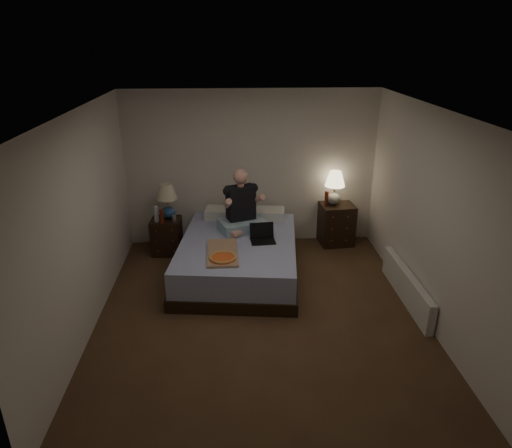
{
  "coord_description": "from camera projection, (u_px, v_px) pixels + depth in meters",
  "views": [
    {
      "loc": [
        -0.33,
        -4.83,
        3.23
      ],
      "look_at": [
        0.0,
        0.9,
        0.85
      ],
      "focal_mm": 32.0,
      "sensor_mm": 36.0,
      "label": 1
    }
  ],
  "objects": [
    {
      "name": "beer_bottle_right",
      "position": [
        326.0,
        198.0,
        7.35
      ],
      "size": [
        0.06,
        0.06,
        0.23
      ],
      "primitive_type": "cylinder",
      "color": "#5C1D0D",
      "rests_on": "nightstand_right"
    },
    {
      "name": "pizza_box",
      "position": [
        223.0,
        258.0,
        5.86
      ],
      "size": [
        0.41,
        0.77,
        0.08
      ],
      "primitive_type": null,
      "rotation": [
        0.0,
        0.0,
        0.02
      ],
      "color": "tan",
      "rests_on": "bed"
    },
    {
      "name": "beer_bottle_left",
      "position": [
        162.0,
        216.0,
        6.91
      ],
      "size": [
        0.06,
        0.06,
        0.23
      ],
      "primitive_type": "cylinder",
      "color": "#5E1F0D",
      "rests_on": "nightstand_left"
    },
    {
      "name": "nightstand_left",
      "position": [
        167.0,
        236.0,
        7.22
      ],
      "size": [
        0.47,
        0.43,
        0.58
      ],
      "primitive_type": "cube",
      "rotation": [
        0.0,
        0.0,
        -0.07
      ],
      "color": "black",
      "rests_on": "floor"
    },
    {
      "name": "ceiling",
      "position": [
        261.0,
        111.0,
        4.76
      ],
      "size": [
        4.0,
        4.5,
        0.0
      ],
      "primitive_type": "cube",
      "rotation": [
        3.14,
        0.0,
        0.0
      ],
      "color": "white",
      "rests_on": "ground"
    },
    {
      "name": "radiator",
      "position": [
        407.0,
        287.0,
        5.94
      ],
      "size": [
        0.1,
        1.6,
        0.4
      ],
      "primitive_type": "cube",
      "color": "silver",
      "rests_on": "floor"
    },
    {
      "name": "water_bottle",
      "position": [
        156.0,
        214.0,
        6.98
      ],
      "size": [
        0.07,
        0.07,
        0.25
      ],
      "primitive_type": "cylinder",
      "color": "silver",
      "rests_on": "nightstand_left"
    },
    {
      "name": "bed",
      "position": [
        239.0,
        257.0,
        6.59
      ],
      "size": [
        1.85,
        2.32,
        0.54
      ],
      "primitive_type": "cube",
      "rotation": [
        0.0,
        0.0,
        -0.11
      ],
      "color": "#5F70BE",
      "rests_on": "floor"
    },
    {
      "name": "wall_right",
      "position": [
        431.0,
        218.0,
        5.34
      ],
      "size": [
        0.0,
        4.5,
        2.5
      ],
      "primitive_type": "cube",
      "rotation": [
        1.57,
        0.0,
        -1.57
      ],
      "color": "silver",
      "rests_on": "ground"
    },
    {
      "name": "wall_back",
      "position": [
        251.0,
        169.0,
        7.31
      ],
      "size": [
        4.0,
        0.0,
        2.5
      ],
      "primitive_type": "cube",
      "rotation": [
        1.57,
        0.0,
        0.0
      ],
      "color": "silver",
      "rests_on": "ground"
    },
    {
      "name": "wall_left",
      "position": [
        83.0,
        226.0,
        5.13
      ],
      "size": [
        0.0,
        4.5,
        2.5
      ],
      "primitive_type": "cube",
      "rotation": [
        1.57,
        0.0,
        1.57
      ],
      "color": "silver",
      "rests_on": "ground"
    },
    {
      "name": "lamp_left",
      "position": [
        167.0,
        201.0,
        7.05
      ],
      "size": [
        0.39,
        0.39,
        0.56
      ],
      "primitive_type": null,
      "rotation": [
        0.0,
        0.0,
        0.24
      ],
      "color": "navy",
      "rests_on": "nightstand_left"
    },
    {
      "name": "nightstand_right",
      "position": [
        336.0,
        224.0,
        7.55
      ],
      "size": [
        0.57,
        0.52,
        0.68
      ],
      "primitive_type": "cube",
      "rotation": [
        0.0,
        0.0,
        0.1
      ],
      "color": "black",
      "rests_on": "floor"
    },
    {
      "name": "person",
      "position": [
        242.0,
        201.0,
        6.64
      ],
      "size": [
        0.79,
        0.71,
        0.93
      ],
      "primitive_type": null,
      "rotation": [
        0.0,
        0.0,
        0.34
      ],
      "color": "black",
      "rests_on": "bed"
    },
    {
      "name": "lamp_right",
      "position": [
        335.0,
        188.0,
        7.31
      ],
      "size": [
        0.36,
        0.36,
        0.56
      ],
      "primitive_type": null,
      "rotation": [
        0.0,
        0.0,
        -0.15
      ],
      "color": "gray",
      "rests_on": "nightstand_right"
    },
    {
      "name": "wall_front",
      "position": [
        282.0,
        345.0,
        3.16
      ],
      "size": [
        4.0,
        0.0,
        2.5
      ],
      "primitive_type": "cube",
      "rotation": [
        -1.57,
        0.0,
        0.0
      ],
      "color": "silver",
      "rests_on": "ground"
    },
    {
      "name": "soda_can",
      "position": [
        174.0,
        218.0,
        7.0
      ],
      "size": [
        0.07,
        0.07,
        0.1
      ],
      "primitive_type": "cylinder",
      "color": "#B0B0AB",
      "rests_on": "nightstand_left"
    },
    {
      "name": "laptop",
      "position": [
        263.0,
        234.0,
        6.38
      ],
      "size": [
        0.36,
        0.31,
        0.24
      ],
      "primitive_type": null,
      "rotation": [
        0.0,
        0.0,
        0.08
      ],
      "color": "black",
      "rests_on": "bed"
    },
    {
      "name": "floor",
      "position": [
        260.0,
        314.0,
        5.71
      ],
      "size": [
        4.0,
        4.5,
        0.0
      ],
      "primitive_type": "cube",
      "color": "brown",
      "rests_on": "ground"
    }
  ]
}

